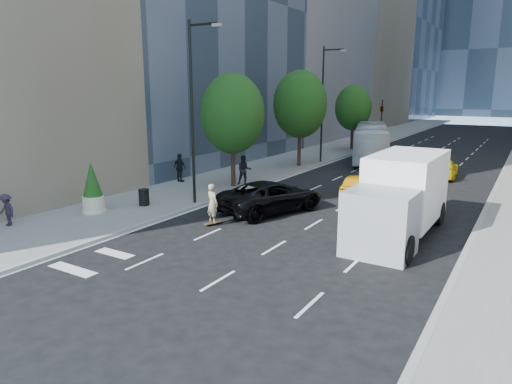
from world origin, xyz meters
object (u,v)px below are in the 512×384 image
Objects in this scene: skateboarder at (212,206)px; black_sedan_lincoln at (271,197)px; city_bus at (371,142)px; box_truck at (400,196)px; trash_can at (144,198)px; planter_shrub at (92,189)px; black_sedan_mercedes at (401,201)px.

black_sedan_lincoln is (1.20, 3.68, -0.12)m from skateboarder.
city_bus is at bearing -73.55° from skateboarder.
box_truck is at bearing -143.30° from skateboarder.
black_sedan_lincoln is 6.96× the size of trash_can.
planter_shrub is at bearing 55.36° from black_sedan_lincoln.
box_truck is (8.20, -21.72, 0.14)m from city_bus.
trash_can is (-5.31, -24.07, -1.13)m from city_bus.
black_sedan_lincoln is 9.46m from planter_shrub.
planter_shrub is at bearing 31.91° from skateboarder.
city_bus is 14.07× the size of trash_can.
skateboarder is at bearing -107.59° from city_bus.
skateboarder is 5.36m from trash_can.
skateboarder is at bearing -7.31° from trash_can.
planter_shrub reaches higher than skateboarder.
trash_can is at bearing 44.67° from black_sedan_lincoln.
city_bus is at bearing -57.88° from black_sedan_mercedes.
black_sedan_mercedes reaches higher than trash_can.
box_truck is at bearing -86.90° from city_bus.
skateboarder is 0.25× the size of box_truck.
skateboarder is at bearing 15.46° from planter_shrub.
box_truck is (0.80, -3.58, 1.08)m from black_sedan_mercedes.
city_bus is (-1.20, 21.07, 0.87)m from black_sedan_lincoln.
planter_shrub is (-14.70, -4.82, -0.43)m from box_truck.
box_truck is (8.20, 3.03, 0.89)m from skateboarder.
city_bus is 27.33m from planter_shrub.
city_bus reaches higher than black_sedan_mercedes.
trash_can is 2.87m from planter_shrub.
skateboarder is 6.76m from planter_shrub.
city_bus is 24.67m from trash_can.
skateboarder is 24.76m from city_bus.
city_bus is 23.22m from box_truck.
black_sedan_lincoln is 6.85m from black_sedan_mercedes.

